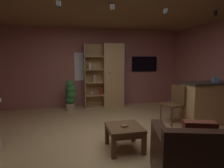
{
  "coord_description": "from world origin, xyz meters",
  "views": [
    {
      "loc": [
        -0.84,
        -3.24,
        1.54
      ],
      "look_at": [
        0.0,
        0.4,
        1.05
      ],
      "focal_mm": 29.95,
      "sensor_mm": 36.0,
      "label": 1
    }
  ],
  "objects_px": {
    "kitchen_bar_counter": "(211,102)",
    "dining_chair": "(175,102)",
    "coffee_table": "(124,131)",
    "wall_mounted_tv": "(144,64)",
    "table_book_0": "(125,126)",
    "tissue_box": "(215,80)",
    "potted_floor_plant": "(71,95)",
    "bookshelf_cabinet": "(110,76)"
  },
  "relations": [
    {
      "from": "tissue_box",
      "to": "table_book_0",
      "type": "height_order",
      "value": "tissue_box"
    },
    {
      "from": "kitchen_bar_counter",
      "to": "tissue_box",
      "type": "relative_size",
      "value": 11.59
    },
    {
      "from": "dining_chair",
      "to": "tissue_box",
      "type": "bearing_deg",
      "value": -14.9
    },
    {
      "from": "tissue_box",
      "to": "dining_chair",
      "type": "height_order",
      "value": "tissue_box"
    },
    {
      "from": "coffee_table",
      "to": "dining_chair",
      "type": "bearing_deg",
      "value": 33.06
    },
    {
      "from": "table_book_0",
      "to": "wall_mounted_tv",
      "type": "xyz_separation_m",
      "value": [
        1.68,
        3.2,
        0.96
      ]
    },
    {
      "from": "coffee_table",
      "to": "wall_mounted_tv",
      "type": "xyz_separation_m",
      "value": [
        1.67,
        3.17,
        1.06
      ]
    },
    {
      "from": "kitchen_bar_counter",
      "to": "table_book_0",
      "type": "xyz_separation_m",
      "value": [
        -2.46,
        -0.88,
        -0.08
      ]
    },
    {
      "from": "bookshelf_cabinet",
      "to": "table_book_0",
      "type": "relative_size",
      "value": 18.71
    },
    {
      "from": "tissue_box",
      "to": "dining_chair",
      "type": "bearing_deg",
      "value": 165.1
    },
    {
      "from": "coffee_table",
      "to": "table_book_0",
      "type": "bearing_deg",
      "value": -105.04
    },
    {
      "from": "kitchen_bar_counter",
      "to": "table_book_0",
      "type": "bearing_deg",
      "value": -160.24
    },
    {
      "from": "kitchen_bar_counter",
      "to": "tissue_box",
      "type": "distance_m",
      "value": 0.56
    },
    {
      "from": "coffee_table",
      "to": "dining_chair",
      "type": "relative_size",
      "value": 0.65
    },
    {
      "from": "coffee_table",
      "to": "potted_floor_plant",
      "type": "xyz_separation_m",
      "value": [
        -0.87,
        2.75,
        0.16
      ]
    },
    {
      "from": "dining_chair",
      "to": "wall_mounted_tv",
      "type": "height_order",
      "value": "wall_mounted_tv"
    },
    {
      "from": "kitchen_bar_counter",
      "to": "dining_chair",
      "type": "distance_m",
      "value": 0.9
    },
    {
      "from": "tissue_box",
      "to": "potted_floor_plant",
      "type": "height_order",
      "value": "tissue_box"
    },
    {
      "from": "bookshelf_cabinet",
      "to": "wall_mounted_tv",
      "type": "distance_m",
      "value": 1.33
    },
    {
      "from": "kitchen_bar_counter",
      "to": "coffee_table",
      "type": "distance_m",
      "value": 2.6
    },
    {
      "from": "table_book_0",
      "to": "potted_floor_plant",
      "type": "xyz_separation_m",
      "value": [
        -0.86,
        2.79,
        0.06
      ]
    },
    {
      "from": "kitchen_bar_counter",
      "to": "dining_chair",
      "type": "bearing_deg",
      "value": 168.77
    },
    {
      "from": "bookshelf_cabinet",
      "to": "dining_chair",
      "type": "bearing_deg",
      "value": -59.02
    },
    {
      "from": "dining_chair",
      "to": "wall_mounted_tv",
      "type": "relative_size",
      "value": 1.01
    },
    {
      "from": "coffee_table",
      "to": "table_book_0",
      "type": "relative_size",
      "value": 5.52
    },
    {
      "from": "potted_floor_plant",
      "to": "wall_mounted_tv",
      "type": "height_order",
      "value": "wall_mounted_tv"
    },
    {
      "from": "kitchen_bar_counter",
      "to": "wall_mounted_tv",
      "type": "relative_size",
      "value": 1.52
    },
    {
      "from": "dining_chair",
      "to": "potted_floor_plant",
      "type": "height_order",
      "value": "potted_floor_plant"
    },
    {
      "from": "coffee_table",
      "to": "potted_floor_plant",
      "type": "bearing_deg",
      "value": 107.56
    },
    {
      "from": "kitchen_bar_counter",
      "to": "coffee_table",
      "type": "xyz_separation_m",
      "value": [
        -2.45,
        -0.85,
        -0.18
      ]
    },
    {
      "from": "tissue_box",
      "to": "wall_mounted_tv",
      "type": "relative_size",
      "value": 0.13
    },
    {
      "from": "tissue_box",
      "to": "table_book_0",
      "type": "distance_m",
      "value": 2.69
    },
    {
      "from": "table_book_0",
      "to": "potted_floor_plant",
      "type": "height_order",
      "value": "potted_floor_plant"
    },
    {
      "from": "table_book_0",
      "to": "wall_mounted_tv",
      "type": "height_order",
      "value": "wall_mounted_tv"
    },
    {
      "from": "kitchen_bar_counter",
      "to": "wall_mounted_tv",
      "type": "bearing_deg",
      "value": 108.71
    },
    {
      "from": "kitchen_bar_counter",
      "to": "table_book_0",
      "type": "distance_m",
      "value": 2.62
    },
    {
      "from": "bookshelf_cabinet",
      "to": "kitchen_bar_counter",
      "type": "distance_m",
      "value": 2.98
    },
    {
      "from": "bookshelf_cabinet",
      "to": "table_book_0",
      "type": "bearing_deg",
      "value": -98.02
    },
    {
      "from": "bookshelf_cabinet",
      "to": "coffee_table",
      "type": "distance_m",
      "value": 3.07
    },
    {
      "from": "bookshelf_cabinet",
      "to": "potted_floor_plant",
      "type": "distance_m",
      "value": 1.4
    },
    {
      "from": "bookshelf_cabinet",
      "to": "potted_floor_plant",
      "type": "relative_size",
      "value": 2.19
    },
    {
      "from": "bookshelf_cabinet",
      "to": "wall_mounted_tv",
      "type": "relative_size",
      "value": 2.23
    }
  ]
}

